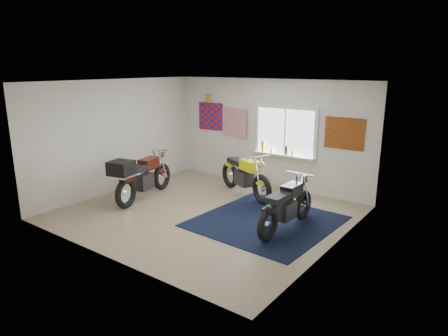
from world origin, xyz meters
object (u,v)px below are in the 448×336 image
Objects in this scene: yellow_triumph at (245,176)px; maroon_tourer at (140,177)px; black_chrome_bike at (286,207)px; navy_rug at (266,221)px.

yellow_triumph is 0.92× the size of maroon_tourer.
maroon_tourer reaches higher than black_chrome_bike.
yellow_triumph is 2.17m from black_chrome_bike.
black_chrome_bike is 3.50m from maroon_tourer.
black_chrome_bike is at bearing -10.31° from navy_rug.
navy_rug is at bearing -18.18° from yellow_triumph.
black_chrome_bike is 0.91× the size of maroon_tourer.
yellow_triumph is at bearing -57.27° from maroon_tourer.
yellow_triumph is (-1.29, 1.17, 0.46)m from navy_rug.
black_chrome_bike is at bearing -95.16° from maroon_tourer.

